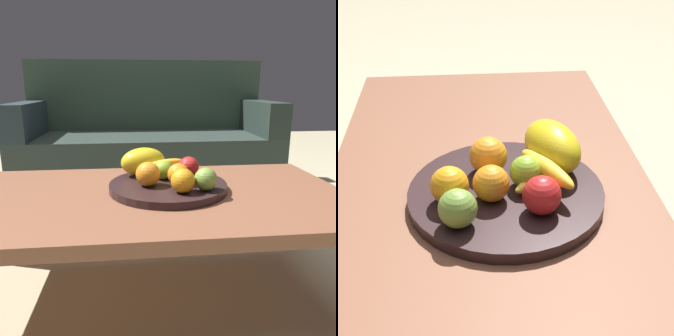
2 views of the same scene
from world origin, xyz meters
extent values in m
plane|color=tan|center=(0.00, 0.00, 0.00)|extent=(8.00, 8.00, 0.00)
cube|color=brown|center=(0.00, 0.00, 0.37)|extent=(1.28, 0.69, 0.04)
cylinder|color=brown|center=(-0.60, 0.30, 0.17)|extent=(0.05, 0.05, 0.35)
cylinder|color=brown|center=(0.60, 0.30, 0.17)|extent=(0.05, 0.05, 0.35)
cube|color=#27322D|center=(0.05, 1.23, 0.20)|extent=(1.70, 0.70, 0.40)
cube|color=#27392C|center=(0.05, 1.51, 0.65)|extent=(1.70, 0.14, 0.50)
cube|color=#202E33|center=(-0.73, 1.23, 0.51)|extent=(0.14, 0.70, 0.22)
cube|color=#222E28|center=(0.83, 1.23, 0.51)|extent=(0.14, 0.70, 0.22)
cylinder|color=black|center=(0.05, 0.03, 0.40)|extent=(0.39, 0.39, 0.03)
ellipsoid|color=yellow|center=(-0.02, 0.13, 0.46)|extent=(0.19, 0.15, 0.10)
sphere|color=orange|center=(0.08, 0.00, 0.45)|extent=(0.07, 0.07, 0.07)
sphere|color=orange|center=(0.09, -0.08, 0.45)|extent=(0.07, 0.07, 0.07)
sphere|color=orange|center=(-0.01, 0.00, 0.45)|extent=(0.08, 0.08, 0.08)
sphere|color=red|center=(0.13, 0.09, 0.45)|extent=(0.07, 0.07, 0.07)
sphere|color=#80AC29|center=(0.04, 0.07, 0.44)|extent=(0.07, 0.07, 0.07)
sphere|color=olive|center=(0.16, -0.06, 0.45)|extent=(0.07, 0.07, 0.07)
ellipsoid|color=yellow|center=(0.06, 0.12, 0.43)|extent=(0.15, 0.06, 0.03)
ellipsoid|color=yellow|center=(0.04, 0.11, 0.43)|extent=(0.12, 0.14, 0.03)
ellipsoid|color=yellow|center=(0.06, 0.11, 0.46)|extent=(0.15, 0.10, 0.03)
ellipsoid|color=yellow|center=(0.05, 0.11, 0.46)|extent=(0.15, 0.10, 0.03)
camera|label=1|loc=(-0.06, -1.02, 0.73)|focal=35.37mm
camera|label=2|loc=(0.92, -0.04, 0.99)|focal=55.84mm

